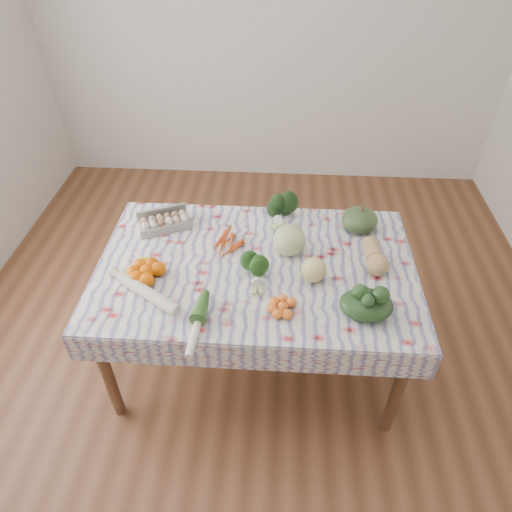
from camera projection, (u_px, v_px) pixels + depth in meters
The scene contains 17 objects.
ground at pixel (256, 355), 2.88m from camera, with size 4.50×4.50×0.00m, color brown.
wall_back at pixel (274, 21), 3.67m from camera, with size 4.00×0.04×2.80m, color silver.
dining_table at pixel (256, 276), 2.44m from camera, with size 1.60×1.00×0.75m.
tablecloth at pixel (256, 265), 2.39m from camera, with size 1.66×1.06×0.01m, color silver.
egg_carton at pixel (165, 224), 2.59m from camera, with size 0.29×0.11×0.08m, color #9B9B97.
carrot_bunch at pixel (230, 243), 2.49m from camera, with size 0.20×0.18×0.04m, color #D7531B.
kale_bunch at pixel (282, 211), 2.62m from camera, with size 0.17×0.15×0.15m, color #193313.
kabocha_squash at pixel (360, 220), 2.57m from camera, with size 0.20×0.20×0.13m, color #3B542B.
cabbage at pixel (289, 240), 2.40m from camera, with size 0.17×0.17×0.17m, color #B8C886.
butternut_squash at pixel (375, 255), 2.35m from camera, with size 0.11×0.25×0.11m, color tan.
orange_cluster at pixel (146, 272), 2.28m from camera, with size 0.24×0.24×0.08m, color #EF6100.
broccoli at pixel (257, 274), 2.25m from camera, with size 0.15×0.15×0.11m, color #1F4B16.
mandarin_cluster at pixel (283, 306), 2.12m from camera, with size 0.17×0.17×0.05m, color orange.
grapefruit at pixel (314, 270), 2.26m from camera, with size 0.13×0.13×0.13m, color #DFD17A.
spinach_bag at pixel (366, 305), 2.09m from camera, with size 0.25×0.20×0.11m, color #193316.
daikon at pixel (148, 293), 2.18m from camera, with size 0.06×0.06×0.41m, color silver.
leek at pixel (197, 325), 2.04m from camera, with size 0.04×0.04×0.35m, color silver.
Camera 1 is at (0.11, -1.78, 2.34)m, focal length 32.00 mm.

